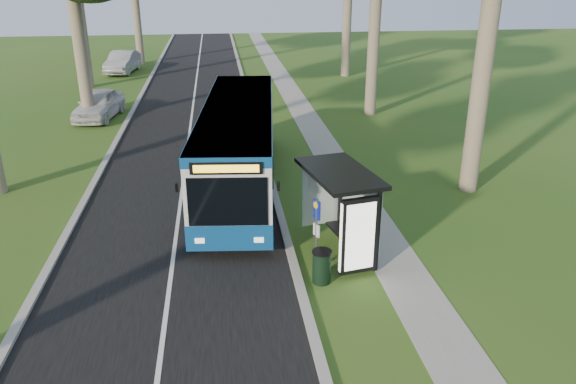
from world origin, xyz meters
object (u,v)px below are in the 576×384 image
(bus_shelter, at_px, (347,202))
(car_silver, at_px, (123,62))
(bus_stop_sign, at_px, (317,226))
(litter_bin, at_px, (322,266))
(car_white, at_px, (99,104))
(bus, at_px, (239,146))

(bus_shelter, relative_size, car_silver, 0.66)
(bus_stop_sign, relative_size, litter_bin, 2.33)
(car_white, distance_m, car_silver, 14.59)
(bus_shelter, distance_m, litter_bin, 2.01)
(bus_stop_sign, bearing_deg, car_white, 93.94)
(bus, bearing_deg, litter_bin, -70.43)
(bus_stop_sign, distance_m, litter_bin, 1.11)
(car_silver, bearing_deg, bus_stop_sign, -65.58)
(bus_shelter, bearing_deg, litter_bin, -140.12)
(litter_bin, bearing_deg, car_white, 115.98)
(bus_stop_sign, bearing_deg, bus, 82.22)
(bus, bearing_deg, bus_shelter, -60.81)
(car_silver, bearing_deg, bus, -65.07)
(car_white, bearing_deg, litter_bin, -55.21)
(bus_shelter, bearing_deg, bus_stop_sign, -162.71)
(bus_shelter, distance_m, car_silver, 34.26)
(bus_shelter, xyz_separation_m, litter_bin, (-0.91, -1.13, -1.39))
(bus, relative_size, bus_shelter, 3.68)
(car_silver, bearing_deg, litter_bin, -65.78)
(litter_bin, bearing_deg, bus_shelter, 51.33)
(bus_shelter, relative_size, car_white, 0.71)
(car_silver, bearing_deg, bus_shelter, -63.78)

